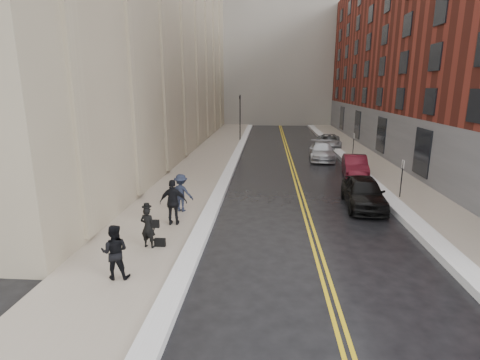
% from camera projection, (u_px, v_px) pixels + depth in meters
% --- Properties ---
extents(ground, '(160.00, 160.00, 0.00)m').
position_uv_depth(ground, '(251.00, 259.00, 13.60)').
color(ground, black).
rests_on(ground, ground).
extents(sidewalk_left, '(4.00, 64.00, 0.15)m').
position_uv_depth(sidewalk_left, '(203.00, 165.00, 29.38)').
color(sidewalk_left, gray).
rests_on(sidewalk_left, ground).
extents(sidewalk_right, '(3.00, 64.00, 0.15)m').
position_uv_depth(sidewalk_right, '(379.00, 168.00, 28.42)').
color(sidewalk_right, gray).
rests_on(sidewalk_right, ground).
extents(lane_stripe_a, '(0.12, 64.00, 0.01)m').
position_uv_depth(lane_stripe_a, '(291.00, 168.00, 28.91)').
color(lane_stripe_a, gold).
rests_on(lane_stripe_a, ground).
extents(lane_stripe_b, '(0.12, 64.00, 0.01)m').
position_uv_depth(lane_stripe_b, '(294.00, 168.00, 28.89)').
color(lane_stripe_b, gold).
rests_on(lane_stripe_b, ground).
extents(snow_ridge_left, '(0.70, 60.80, 0.26)m').
position_uv_depth(snow_ridge_left, '(232.00, 165.00, 29.20)').
color(snow_ridge_left, silver).
rests_on(snow_ridge_left, ground).
extents(snow_ridge_right, '(0.85, 60.80, 0.30)m').
position_uv_depth(snow_ridge_right, '(354.00, 167.00, 28.53)').
color(snow_ridge_right, silver).
rests_on(snow_ridge_right, ground).
extents(building_right, '(14.00, 50.00, 18.00)m').
position_uv_depth(building_right, '(465.00, 52.00, 32.41)').
color(building_right, maroon).
rests_on(building_right, ground).
extents(tower_far_right, '(22.00, 18.00, 44.00)m').
position_uv_depth(tower_far_right, '(341.00, 0.00, 71.09)').
color(tower_far_right, slate).
rests_on(tower_far_right, ground).
extents(traffic_signal, '(0.18, 0.15, 5.20)m').
position_uv_depth(traffic_signal, '(240.00, 114.00, 42.05)').
color(traffic_signal, black).
rests_on(traffic_signal, ground).
extents(parking_sign_near, '(0.06, 0.35, 2.23)m').
position_uv_depth(parking_sign_near, '(402.00, 176.00, 20.45)').
color(parking_sign_near, black).
rests_on(parking_sign_near, ground).
extents(parking_sign_far, '(0.06, 0.35, 2.23)m').
position_uv_depth(parking_sign_far, '(353.00, 143.00, 32.05)').
color(parking_sign_far, black).
rests_on(parking_sign_far, ground).
extents(car_black, '(2.13, 4.76, 1.59)m').
position_uv_depth(car_black, '(363.00, 192.00, 19.30)').
color(car_black, black).
rests_on(car_black, ground).
extents(car_maroon, '(2.02, 4.51, 1.44)m').
position_uv_depth(car_maroon, '(355.00, 166.00, 26.11)').
color(car_maroon, '#480C17').
rests_on(car_maroon, ground).
extents(car_silver_near, '(2.42, 5.19, 1.47)m').
position_uv_depth(car_silver_near, '(322.00, 151.00, 31.98)').
color(car_silver_near, '#B2B5BB').
rests_on(car_silver_near, ground).
extents(car_silver_far, '(2.85, 5.18, 1.37)m').
position_uv_depth(car_silver_far, '(329.00, 141.00, 38.03)').
color(car_silver_far, '#9B9EA3').
rests_on(car_silver_far, ground).
extents(pedestrian_main, '(0.66, 0.50, 1.62)m').
position_uv_depth(pedestrian_main, '(148.00, 227.00, 14.07)').
color(pedestrian_main, black).
rests_on(pedestrian_main, sidewalk_left).
extents(pedestrian_a, '(0.94, 0.77, 1.79)m').
position_uv_depth(pedestrian_a, '(115.00, 252.00, 11.78)').
color(pedestrian_a, black).
rests_on(pedestrian_a, sidewalk_left).
extents(pedestrian_b, '(1.31, 0.92, 1.85)m').
position_uv_depth(pedestrian_b, '(181.00, 193.00, 18.20)').
color(pedestrian_b, '#1B2031').
rests_on(pedestrian_b, sidewalk_left).
extents(pedestrian_c, '(1.23, 0.60, 2.03)m').
position_uv_depth(pedestrian_c, '(173.00, 202.00, 16.38)').
color(pedestrian_c, black).
rests_on(pedestrian_c, sidewalk_left).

